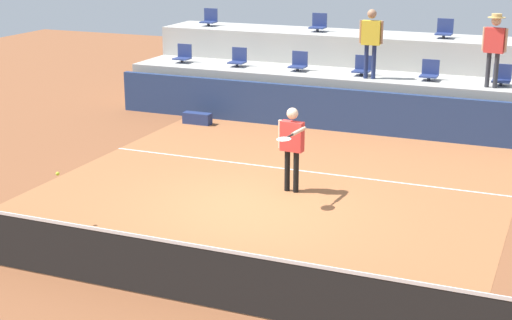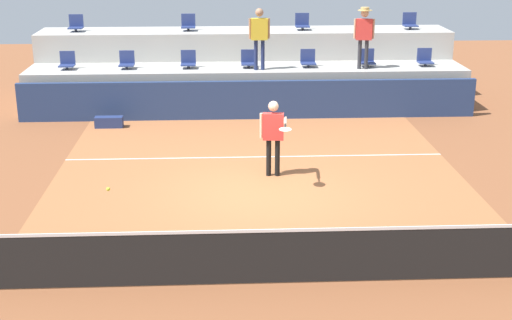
{
  "view_description": "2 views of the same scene",
  "coord_description": "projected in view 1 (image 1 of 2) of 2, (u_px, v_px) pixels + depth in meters",
  "views": [
    {
      "loc": [
        5.3,
        -12.7,
        5.04
      ],
      "look_at": [
        0.43,
        -1.01,
        1.24
      ],
      "focal_mm": 54.77,
      "sensor_mm": 36.0,
      "label": 1
    },
    {
      "loc": [
        -0.8,
        -14.1,
        5.34
      ],
      "look_at": [
        -0.15,
        -0.95,
        1.03
      ],
      "focal_mm": 50.91,
      "sensor_mm": 36.0,
      "label": 2
    }
  ],
  "objects": [
    {
      "name": "equipment_bag",
      "position": [
        197.0,
        118.0,
        20.67
      ],
      "size": [
        0.76,
        0.28,
        0.3
      ],
      "primitive_type": "cube",
      "color": "navy",
      "rests_on": "ground_plane"
    },
    {
      "name": "court_service_line",
      "position": [
        299.0,
        170.0,
        16.75
      ],
      "size": [
        9.0,
        0.06,
        0.0
      ],
      "primitive_type": "cube",
      "color": "silver",
      "rests_on": "ground_plane"
    },
    {
      "name": "stadium_chair_lower_left",
      "position": [
        238.0,
        59.0,
        21.91
      ],
      "size": [
        0.44,
        0.4,
        0.52
      ],
      "color": "#2D2D33",
      "rests_on": "seating_tier_lower"
    },
    {
      "name": "spectator_with_hat",
      "position": [
        495.0,
        42.0,
        18.77
      ],
      "size": [
        0.61,
        0.48,
        1.79
      ],
      "color": "#2D2D33",
      "rests_on": "seating_tier_lower"
    },
    {
      "name": "stadium_chair_lower_mid_left",
      "position": [
        299.0,
        63.0,
        21.25
      ],
      "size": [
        0.44,
        0.4,
        0.52
      ],
      "color": "#2D2D33",
      "rests_on": "seating_tier_lower"
    },
    {
      "name": "stadium_chair_lower_mid_right",
      "position": [
        430.0,
        72.0,
        19.94
      ],
      "size": [
        0.44,
        0.4,
        0.52
      ],
      "color": "#2D2D33",
      "rests_on": "seating_tier_lower"
    },
    {
      "name": "stadium_chair_upper_left",
      "position": [
        319.0,
        24.0,
        22.61
      ],
      "size": [
        0.44,
        0.4,
        0.52
      ],
      "color": "#2D2D33",
      "rests_on": "seating_tier_upper"
    },
    {
      "name": "sponsor_backboard",
      "position": [
        347.0,
        111.0,
        19.78
      ],
      "size": [
        13.0,
        0.16,
        1.1
      ],
      "primitive_type": "cube",
      "color": "navy",
      "rests_on": "ground_plane"
    },
    {
      "name": "spectator_leaning_on_rail",
      "position": [
        371.0,
        37.0,
        19.89
      ],
      "size": [
        0.62,
        0.25,
        1.78
      ],
      "color": "navy",
      "rests_on": "seating_tier_lower"
    },
    {
      "name": "stadium_chair_lower_center",
      "position": [
        362.0,
        67.0,
        20.59
      ],
      "size": [
        0.44,
        0.4,
        0.52
      ],
      "color": "#2D2D33",
      "rests_on": "seating_tier_lower"
    },
    {
      "name": "ground_plane",
      "position": [
        256.0,
        206.0,
        14.63
      ],
      "size": [
        40.0,
        40.0,
        0.0
      ],
      "primitive_type": "plane",
      "color": "brown"
    },
    {
      "name": "court_inner_paint",
      "position": [
        275.0,
        190.0,
        15.52
      ],
      "size": [
        9.0,
        10.0,
        0.01
      ],
      "primitive_type": "cube",
      "color": "#A36038",
      "rests_on": "ground_plane"
    },
    {
      "name": "seating_tier_lower",
      "position": [
        360.0,
        98.0,
        20.91
      ],
      "size": [
        13.0,
        1.8,
        1.25
      ],
      "primitive_type": "cube",
      "color": "#ADAAA3",
      "rests_on": "ground_plane"
    },
    {
      "name": "tennis_player",
      "position": [
        292.0,
        141.0,
        15.11
      ],
      "size": [
        0.62,
        1.22,
        1.7
      ],
      "color": "black",
      "rests_on": "ground_plane"
    },
    {
      "name": "stadium_chair_upper_right",
      "position": [
        444.0,
        30.0,
        21.28
      ],
      "size": [
        0.44,
        0.4,
        0.52
      ],
      "color": "#2D2D33",
      "rests_on": "seating_tier_upper"
    },
    {
      "name": "stadium_chair_upper_far_left",
      "position": [
        210.0,
        19.0,
        23.91
      ],
      "size": [
        0.44,
        0.4,
        0.52
      ],
      "color": "#2D2D33",
      "rests_on": "seating_tier_upper"
    },
    {
      "name": "stadium_chair_lower_far_left",
      "position": [
        183.0,
        55.0,
        22.55
      ],
      "size": [
        0.44,
        0.4,
        0.52
      ],
      "color": "#2D2D33",
      "rests_on": "seating_tier_lower"
    },
    {
      "name": "tennis_ball",
      "position": [
        58.0,
        174.0,
        13.43
      ],
      "size": [
        0.07,
        0.07,
        0.07
      ],
      "color": "#CCE033"
    },
    {
      "name": "seating_tier_upper",
      "position": [
        378.0,
        71.0,
        22.38
      ],
      "size": [
        13.0,
        1.8,
        2.1
      ],
      "primitive_type": "cube",
      "color": "#ADAAA3",
      "rests_on": "ground_plane"
    },
    {
      "name": "tennis_net",
      "position": [
        146.0,
        263.0,
        10.95
      ],
      "size": [
        10.48,
        0.08,
        1.07
      ],
      "color": "black",
      "rests_on": "ground_plane"
    },
    {
      "name": "stadium_chair_lower_right",
      "position": [
        502.0,
        77.0,
        19.28
      ],
      "size": [
        0.44,
        0.4,
        0.52
      ],
      "color": "#2D2D33",
      "rests_on": "seating_tier_lower"
    }
  ]
}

